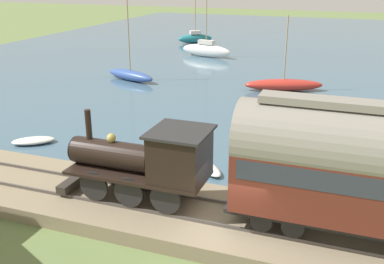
{
  "coord_description": "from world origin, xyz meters",
  "views": [
    {
      "loc": [
        -13.17,
        -3.41,
        9.06
      ],
      "look_at": [
        4.76,
        3.15,
        2.17
      ],
      "focal_mm": 42.0,
      "sensor_mm": 36.0,
      "label": 1
    }
  ],
  "objects": [
    {
      "name": "sailboat_blue",
      "position": [
        21.06,
        14.82,
        0.5
      ],
      "size": [
        2.9,
        5.4,
        7.43
      ],
      "rotation": [
        0.0,
        0.0,
        -0.34
      ],
      "color": "#335199",
      "rests_on": "harbor_water"
    },
    {
      "name": "ground_plane",
      "position": [
        0.0,
        0.0,
        0.0
      ],
      "size": [
        200.0,
        200.0,
        0.0
      ],
      "primitive_type": "plane",
      "color": "#607542"
    },
    {
      "name": "sailboat_white",
      "position": [
        34.1,
        12.2,
        0.79
      ],
      "size": [
        2.37,
        6.14,
        9.15
      ],
      "rotation": [
        0.0,
        0.0,
        -0.22
      ],
      "color": "white",
      "rests_on": "harbor_water"
    },
    {
      "name": "rail_embankment",
      "position": [
        0.87,
        0.0,
        0.29
      ],
      "size": [
        4.6,
        56.0,
        0.69
      ],
      "color": "#84755B",
      "rests_on": "ground"
    },
    {
      "name": "rowboat_far_out",
      "position": [
        5.6,
        12.83,
        0.18
      ],
      "size": [
        2.16,
        2.47,
        0.34
      ],
      "rotation": [
        0.0,
        0.0,
        0.61
      ],
      "color": "silver",
      "rests_on": "harbor_water"
    },
    {
      "name": "passenger_coach",
      "position": [
        0.87,
        -4.02,
        3.21
      ],
      "size": [
        2.53,
        8.44,
        4.64
      ],
      "color": "black",
      "rests_on": "rail_embankment"
    },
    {
      "name": "sailboat_teal",
      "position": [
        43.0,
        16.68,
        0.67
      ],
      "size": [
        3.64,
        4.48,
        6.91
      ],
      "rotation": [
        0.0,
        0.0,
        0.6
      ],
      "color": "#1E707A",
      "rests_on": "harbor_water"
    },
    {
      "name": "sailboat_red",
      "position": [
        22.09,
        1.71,
        0.49
      ],
      "size": [
        3.36,
        6.31,
        5.85
      ],
      "rotation": [
        0.0,
        0.0,
        0.34
      ],
      "color": "#B72D23",
      "rests_on": "harbor_water"
    },
    {
      "name": "rowboat_near_shore",
      "position": [
        5.71,
        2.9,
        0.16
      ],
      "size": [
        2.64,
        2.76,
        0.31
      ],
      "rotation": [
        0.0,
        0.0,
        -0.74
      ],
      "color": "silver",
      "rests_on": "harbor_water"
    },
    {
      "name": "steam_locomotive",
      "position": [
        0.87,
        3.39,
        2.4
      ],
      "size": [
        2.23,
        6.0,
        3.36
      ],
      "color": "black",
      "rests_on": "rail_embankment"
    },
    {
      "name": "harbor_water",
      "position": [
        43.47,
        0.0,
        0.0
      ],
      "size": [
        80.0,
        80.0,
        0.01
      ],
      "color": "#426075",
      "rests_on": "ground"
    }
  ]
}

